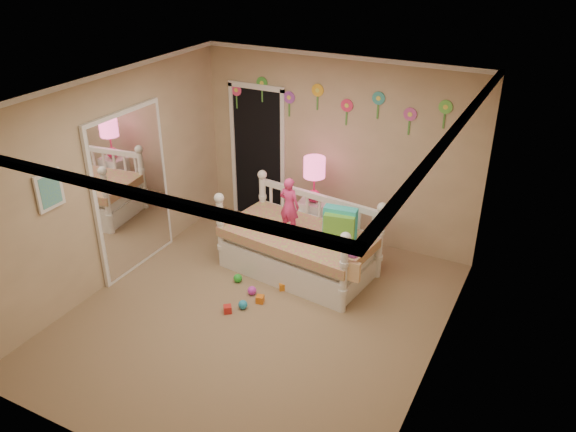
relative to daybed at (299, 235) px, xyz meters
The scene contains 18 objects.
floor 1.22m from the daybed, 89.87° to the right, with size 4.00×4.50×0.01m, color #7F684C.
ceiling 2.35m from the daybed, 89.87° to the right, with size 4.00×4.50×0.01m, color white.
back_wall 1.39m from the daybed, 89.88° to the left, with size 4.00×0.01×2.60m, color tan.
left_wall 2.41m from the daybed, 151.13° to the right, with size 0.01×4.50×2.60m, color tan.
right_wall 2.41m from the daybed, 28.81° to the right, with size 0.01×4.50×2.60m, color tan.
crown_molding 2.32m from the daybed, 89.87° to the right, with size 4.00×4.50×0.06m, color white, non-canonical shape.
daybed is the anchor object (origin of this frame).
pillow_turquoise 0.59m from the daybed, ahead, with size 0.41×0.14×0.41m, color #22ACAA.
pillow_lime 0.60m from the daybed, ahead, with size 0.38×0.14×0.36m, color #63B838.
child 0.45m from the daybed, 143.29° to the right, with size 0.27×0.18×0.74m, color #E6347C.
nightstand 0.76m from the daybed, 100.35° to the left, with size 0.40×0.30×0.66m, color white.
table_lamp 0.93m from the daybed, 100.35° to the left, with size 0.29×0.29×0.64m.
closet_doorway 1.76m from the daybed, 137.74° to the left, with size 0.90×0.04×2.07m, color black.
flower_decals 1.82m from the daybed, 94.41° to the left, with size 3.40×0.02×0.50m, color #B2668C, non-canonical shape.
mirror_closet 2.18m from the daybed, 157.74° to the right, with size 0.07×1.30×2.10m, color white.
wall_picture 2.99m from the daybed, 134.51° to the right, with size 0.05×0.34×0.42m, color white.
hanging_bag 1.06m from the daybed, 29.10° to the right, with size 0.20×0.16×0.36m, color beige, non-canonical shape.
toy_scatter 0.87m from the daybed, 111.53° to the right, with size 0.80×1.30×0.11m, color #996666, non-canonical shape.
Camera 1 is at (2.84, -4.70, 4.09)m, focal length 36.15 mm.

